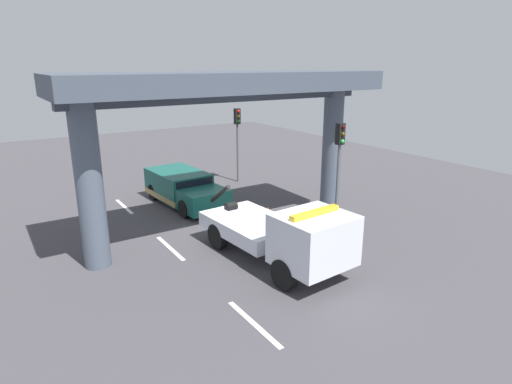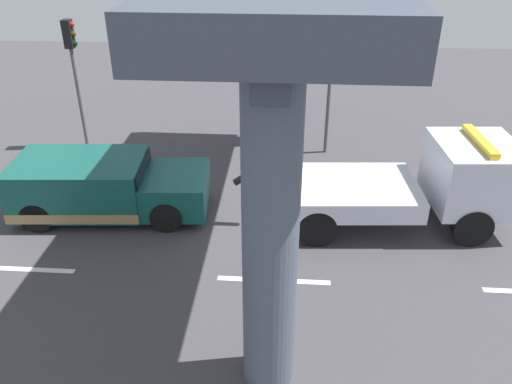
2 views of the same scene
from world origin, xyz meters
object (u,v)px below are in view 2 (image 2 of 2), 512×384
at_px(tow_truck_white, 417,183).
at_px(towed_van_green, 103,187).
at_px(traffic_cone_orange, 267,172).
at_px(traffic_light_near, 73,57).
at_px(traffic_light_far, 332,59).

xyz_separation_m(tow_truck_white, towed_van_green, (-8.45, -0.06, -0.42)).
bearing_deg(traffic_cone_orange, towed_van_green, -154.26).
xyz_separation_m(towed_van_green, traffic_light_near, (-2.16, 4.46, 2.39)).
bearing_deg(tow_truck_white, traffic_light_near, 157.46).
height_order(tow_truck_white, traffic_cone_orange, tow_truck_white).
bearing_deg(traffic_cone_orange, traffic_light_far, 50.52).
distance_m(traffic_light_far, traffic_cone_orange, 4.21).
bearing_deg(towed_van_green, tow_truck_white, 0.42).
relative_size(tow_truck_white, traffic_light_far, 1.64).
xyz_separation_m(tow_truck_white, traffic_light_near, (-10.61, 4.40, 1.97)).
bearing_deg(traffic_cone_orange, tow_truck_white, -27.20).
relative_size(towed_van_green, traffic_cone_orange, 7.99).
bearing_deg(tow_truck_white, towed_van_green, -179.58).
distance_m(tow_truck_white, traffic_light_near, 11.65).
bearing_deg(traffic_light_far, traffic_cone_orange, -129.48).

